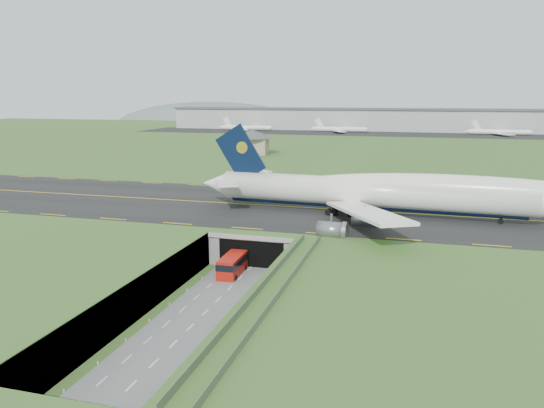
% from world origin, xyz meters
% --- Properties ---
extents(ground, '(900.00, 900.00, 0.00)m').
position_xyz_m(ground, '(0.00, 0.00, 0.00)').
color(ground, '#365A24').
rests_on(ground, ground).
extents(airfield_deck, '(800.00, 800.00, 6.00)m').
position_xyz_m(airfield_deck, '(0.00, 0.00, 3.00)').
color(airfield_deck, gray).
rests_on(airfield_deck, ground).
extents(trench_road, '(12.00, 75.00, 0.20)m').
position_xyz_m(trench_road, '(0.00, -7.50, 0.10)').
color(trench_road, slate).
rests_on(trench_road, ground).
extents(taxiway, '(800.00, 44.00, 0.18)m').
position_xyz_m(taxiway, '(0.00, 33.00, 6.09)').
color(taxiway, black).
rests_on(taxiway, airfield_deck).
extents(tunnel_portal, '(17.00, 22.30, 6.00)m').
position_xyz_m(tunnel_portal, '(0.00, 16.71, 3.33)').
color(tunnel_portal, gray).
rests_on(tunnel_portal, ground).
extents(guideway, '(3.00, 53.00, 7.05)m').
position_xyz_m(guideway, '(11.00, -19.11, 5.32)').
color(guideway, '#A8A8A3').
rests_on(guideway, ground).
extents(jumbo_jet, '(85.87, 56.65, 18.76)m').
position_xyz_m(jumbo_jet, '(24.25, 29.42, 11.03)').
color(jumbo_jet, white).
rests_on(jumbo_jet, ground).
extents(shuttle_tram, '(3.36, 8.29, 3.33)m').
position_xyz_m(shuttle_tram, '(-1.89, 3.46, 1.83)').
color(shuttle_tram, '#B6170C').
rests_on(shuttle_tram, ground).
extents(service_building, '(21.21, 21.21, 10.21)m').
position_xyz_m(service_building, '(-40.32, 134.12, 12.05)').
color(service_building, tan).
rests_on(service_building, ground).
extents(cargo_terminal, '(320.00, 67.00, 15.60)m').
position_xyz_m(cargo_terminal, '(-0.13, 299.41, 13.96)').
color(cargo_terminal, '#B2B2B2').
rests_on(cargo_terminal, ground).
extents(distant_hills, '(700.00, 91.00, 60.00)m').
position_xyz_m(distant_hills, '(64.38, 430.00, -4.00)').
color(distant_hills, slate).
rests_on(distant_hills, ground).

